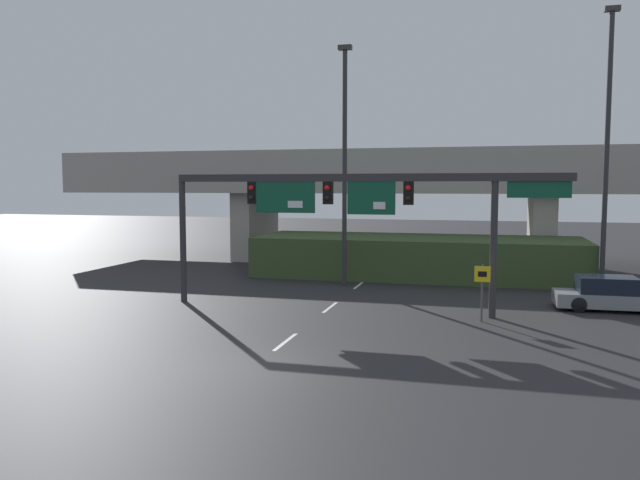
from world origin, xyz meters
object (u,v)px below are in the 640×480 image
at_px(highway_light_pole_near, 607,144).
at_px(parked_sedan_near_right, 609,295).
at_px(speed_limit_sign, 482,285).
at_px(highway_light_pole_far, 345,160).
at_px(signal_gantry, 349,199).

xyz_separation_m(highway_light_pole_near, parked_sedan_near_right, (-0.43, -4.49, -6.55)).
distance_m(highway_light_pole_near, parked_sedan_near_right, 7.96).
relative_size(speed_limit_sign, parked_sedan_near_right, 0.48).
distance_m(highway_light_pole_far, parked_sedan_near_right, 14.07).
height_order(highway_light_pole_far, parked_sedan_near_right, highway_light_pole_far).
height_order(highway_light_pole_near, highway_light_pole_far, highway_light_pole_near).
bearing_deg(highway_light_pole_near, highway_light_pole_far, -175.74).
bearing_deg(highway_light_pole_far, signal_gantry, -75.55).
height_order(highway_light_pole_near, parked_sedan_near_right, highway_light_pole_near).
height_order(signal_gantry, highway_light_pole_far, highway_light_pole_far).
xyz_separation_m(speed_limit_sign, highway_light_pole_far, (-7.08, 7.29, 5.13)).
bearing_deg(signal_gantry, highway_light_pole_near, 33.78).
bearing_deg(highway_light_pole_near, signal_gantry, -146.22).
relative_size(highway_light_pole_near, highway_light_pole_far, 1.10).
xyz_separation_m(signal_gantry, parked_sedan_near_right, (10.61, 2.89, -4.03)).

